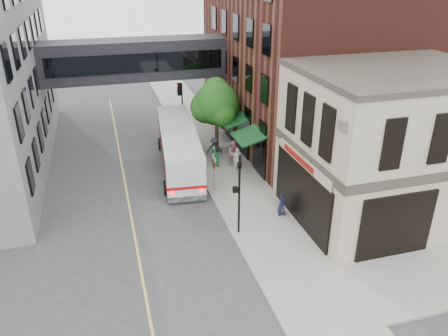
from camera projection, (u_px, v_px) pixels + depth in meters
ground at (243, 257)px, 21.67m from camera, size 120.00×120.00×0.00m
sidewalk_main at (211, 148)px, 34.32m from camera, size 4.00×60.00×0.15m
corner_building at (389, 145)px, 23.88m from camera, size 10.19×8.12×8.45m
brick_building at (305, 51)px, 34.26m from camera, size 13.76×18.00×14.00m
skyway_bridge at (135, 59)px, 33.82m from camera, size 14.00×3.18×3.00m
traffic_signal_near at (239, 185)px, 22.24m from camera, size 0.44×0.22×4.60m
traffic_signal_far at (180, 99)px, 35.11m from camera, size 0.53×0.28×4.50m
street_sign_pole at (214, 164)px, 27.04m from camera, size 0.08×0.75×3.00m
street_tree at (216, 103)px, 32.06m from camera, size 3.80×3.20×5.60m
lane_marking at (125, 182)px, 29.11m from camera, size 0.12×40.00×0.01m
bus at (179, 146)px, 30.59m from camera, size 3.50×11.07×2.93m
pedestrian_a at (237, 159)px, 30.09m from camera, size 0.71×0.59×1.66m
pedestrian_b at (234, 153)px, 30.86m from camera, size 0.90×0.71×1.84m
pedestrian_c at (215, 149)px, 31.62m from camera, size 1.25×0.88×1.76m
newspaper_box at (216, 160)px, 30.93m from camera, size 0.53×0.49×0.93m
sandwich_board at (282, 205)px, 24.96m from camera, size 0.57×0.72×1.12m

